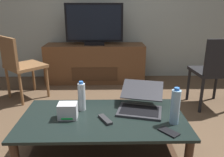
% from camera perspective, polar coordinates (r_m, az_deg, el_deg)
% --- Properties ---
extents(ground_plane, '(7.68, 7.68, 0.00)m').
position_cam_1_polar(ground_plane, '(2.09, 1.77, -18.02)').
color(ground_plane, brown).
extents(coffee_table, '(1.28, 0.67, 0.40)m').
position_cam_1_polar(coffee_table, '(1.84, -2.25, -13.06)').
color(coffee_table, black).
rests_on(coffee_table, ground).
extents(media_cabinet, '(1.60, 0.45, 0.62)m').
position_cam_1_polar(media_cabinet, '(3.74, -4.27, 3.91)').
color(media_cabinet, brown).
rests_on(media_cabinet, ground).
extents(television, '(0.90, 0.20, 0.64)m').
position_cam_1_polar(television, '(3.62, -4.53, 13.33)').
color(television, black).
rests_on(television, media_cabinet).
extents(dining_chair, '(0.47, 0.47, 0.88)m').
position_cam_1_polar(dining_chair, '(2.95, 24.75, 2.15)').
color(dining_chair, black).
rests_on(dining_chair, ground).
extents(side_chair, '(0.62, 0.62, 0.86)m').
position_cam_1_polar(side_chair, '(3.20, -22.32, 3.46)').
color(side_chair, brown).
rests_on(side_chair, ground).
extents(laptop, '(0.44, 0.48, 0.18)m').
position_cam_1_polar(laptop, '(1.90, 7.28, -5.97)').
color(laptop, '#333338').
rests_on(laptop, coffee_table).
extents(router_box, '(0.14, 0.11, 0.12)m').
position_cam_1_polar(router_box, '(1.77, -11.13, -8.04)').
color(router_box, silver).
rests_on(router_box, coffee_table).
extents(water_bottle_near, '(0.07, 0.07, 0.28)m').
position_cam_1_polar(water_bottle_near, '(1.70, 15.73, -6.87)').
color(water_bottle_near, '#99C6E5').
rests_on(water_bottle_near, coffee_table).
extents(water_bottle_far, '(0.06, 0.06, 0.25)m').
position_cam_1_polar(water_bottle_far, '(1.86, -7.68, -4.57)').
color(water_bottle_far, silver).
rests_on(water_bottle_far, coffee_table).
extents(cell_phone, '(0.14, 0.15, 0.01)m').
position_cam_1_polar(cell_phone, '(1.63, 14.18, -12.97)').
color(cell_phone, black).
rests_on(cell_phone, coffee_table).
extents(tv_remote, '(0.11, 0.16, 0.02)m').
position_cam_1_polar(tv_remote, '(1.72, -1.74, -10.32)').
color(tv_remote, '#2D2D30').
rests_on(tv_remote, coffee_table).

